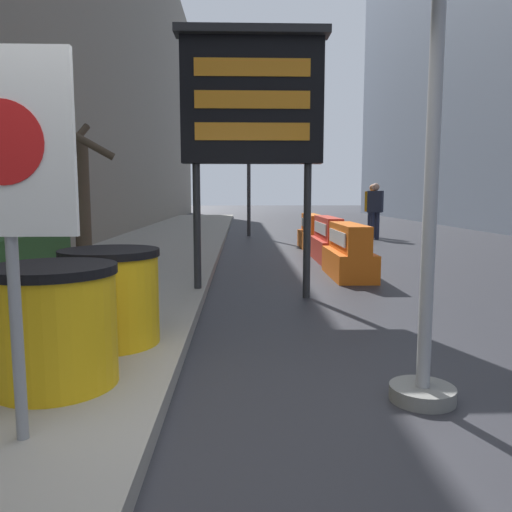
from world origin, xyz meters
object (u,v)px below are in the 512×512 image
Objects in this scene: jersey_barrier_orange_far at (349,254)px; traffic_cone_near at (341,231)px; barrel_drum_middle at (111,296)px; jersey_barrier_orange_near at (312,234)px; jersey_barrier_red_striped at (327,241)px; traffic_light_near_curb at (249,135)px; pedestrian_passerby at (372,206)px; message_board at (252,102)px; warning_sign at (5,171)px; barrel_drum_foreground at (55,325)px; pedestrian_worker at (375,206)px; traffic_cone_mid at (324,246)px.

traffic_cone_near is at bearing 80.00° from jersey_barrier_orange_far.
barrel_drum_middle is 8.98m from jersey_barrier_orange_near.
traffic_light_near_curb is at bearing 103.93° from jersey_barrier_red_striped.
message_board is at bearing -54.00° from pedestrian_passerby.
pedestrian_passerby is (5.41, 13.71, -0.49)m from warning_sign.
pedestrian_passerby reaches higher than jersey_barrier_red_striped.
barrel_drum_foreground is 1.23m from warning_sign.
jersey_barrier_orange_near is 5.17m from traffic_light_near_curb.
barrel_drum_foreground and barrel_drum_middle have the same top height.
pedestrian_worker reaches higher than jersey_barrier_red_striped.
barrel_drum_foreground is 0.50× the size of jersey_barrier_orange_far.
jersey_barrier_red_striped is 2.97× the size of traffic_cone_mid.
barrel_drum_middle is at bearing 88.79° from warning_sign.
traffic_cone_near is 1.92m from pedestrian_worker.
traffic_cone_mid is at bearing 67.56° from message_board.
jersey_barrier_orange_near is at bearing 90.00° from jersey_barrier_red_striped.
barrel_drum_middle is 12.36m from pedestrian_worker.
warning_sign is at bearing -91.21° from barrel_drum_middle.
warning_sign is 10.65m from jersey_barrier_orange_near.
pedestrian_passerby is at bearing 55.26° from traffic_cone_near.
pedestrian_worker is at bearing 65.39° from message_board.
jersey_barrier_orange_near is at bearing 73.86° from warning_sign.
jersey_barrier_orange_near is (1.66, 6.03, -2.18)m from message_board.
jersey_barrier_orange_near is at bearing 74.57° from message_board.
barrel_drum_foreground is 0.94m from barrel_drum_middle.
traffic_light_near_curb reaches higher than barrel_drum_foreground.
barrel_drum_middle is 1.94m from warning_sign.
barrel_drum_foreground is 0.48× the size of pedestrian_worker.
jersey_barrier_orange_near is 2.62× the size of traffic_cone_near.
pedestrian_passerby is at bearing 66.97° from jersey_barrier_red_striped.
barrel_drum_middle is 5.07m from jersey_barrier_orange_far.
pedestrian_passerby is (4.13, 9.57, -1.56)m from message_board.
traffic_light_near_curb is 4.65m from pedestrian_passerby.
barrel_drum_middle is 0.42× the size of warning_sign.
pedestrian_passerby is (2.52, 5.67, 0.71)m from traffic_cone_mid.
barrel_drum_foreground is at bearing -107.87° from jersey_barrier_orange_near.
jersey_barrier_orange_near is 1.12× the size of pedestrian_passerby.
jersey_barrier_red_striped is at bearing -76.07° from traffic_light_near_curb.
traffic_cone_near is 2.62m from pedestrian_passerby.
message_board is (1.28, 4.15, 1.07)m from warning_sign.
traffic_cone_near is 3.74m from traffic_cone_mid.
jersey_barrier_red_striped is at bearing 69.57° from warning_sign.
jersey_barrier_orange_near is 1.78m from traffic_cone_near.
barrel_drum_middle is at bearing 82.18° from barrel_drum_foreground.
traffic_light_near_curb is (1.39, 14.16, 1.80)m from warning_sign.
traffic_cone_near is (4.06, 10.87, -0.18)m from barrel_drum_foreground.
jersey_barrier_red_striped is (2.95, 7.91, -1.10)m from warning_sign.
message_board is (1.24, 2.46, 2.03)m from barrel_drum_middle.
pedestrian_passerby is (5.38, 12.03, 0.47)m from barrel_drum_middle.
barrel_drum_middle is 0.43× the size of jersey_barrier_orange_near.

